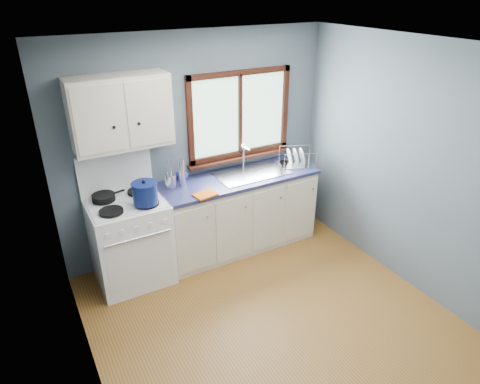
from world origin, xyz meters
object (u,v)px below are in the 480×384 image
gas_range (130,239)px  base_cabinets (238,215)px  stockpot (145,193)px  thermos (182,173)px  sink (252,178)px  skillet (104,196)px  dish_rack (296,160)px  utensil_crock (171,181)px

gas_range → base_cabinets: bearing=0.8°
stockpot → thermos: (0.49, 0.27, 0.01)m
sink → skillet: sink is taller
gas_range → sink: (1.49, 0.02, 0.37)m
gas_range → stockpot: size_ratio=4.61×
gas_range → thermos: gas_range is taller
sink → dish_rack: sink is taller
stockpot → dish_rack: size_ratio=0.60×
sink → dish_rack: size_ratio=1.72×
gas_range → skillet: 0.54m
sink → stockpot: bearing=-171.9°
stockpot → dish_rack: (1.93, 0.16, -0.09)m
skillet → thermos: thermos is taller
skillet → utensil_crock: utensil_crock is taller
base_cabinets → dish_rack: dish_rack is taller
base_cabinets → sink: bearing=-0.1°
skillet → sink: bearing=-16.0°
skillet → stockpot: 0.46m
sink → dish_rack: 0.62m
utensil_crock → thermos: bearing=-6.2°
utensil_crock → base_cabinets: bearing=-6.6°
utensil_crock → dish_rack: (1.57, -0.12, -0.02)m
utensil_crock → dish_rack: size_ratio=0.79×
skillet → utensil_crock: (0.71, -0.02, 0.02)m
thermos → dish_rack: thermos is taller
stockpot → utensil_crock: size_ratio=0.76×
sink → stockpot: size_ratio=2.85×
gas_range → dish_rack: size_ratio=2.78×
base_cabinets → utensil_crock: 0.98m
gas_range → dish_rack: 2.15m
sink → thermos: bearing=174.8°
base_cabinets → thermos: thermos is taller
stockpot → thermos: 0.56m
base_cabinets → skillet: skillet is taller
sink → utensil_crock: size_ratio=2.16×
sink → utensil_crock: bearing=174.6°
sink → dish_rack: (0.61, -0.03, 0.12)m
thermos → dish_rack: size_ratio=0.64×
stockpot → gas_range: bearing=133.2°
dish_rack → base_cabinets: bearing=-160.6°
utensil_crock → thermos: size_ratio=1.25×
base_cabinets → dish_rack: (0.79, -0.03, 0.57)m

